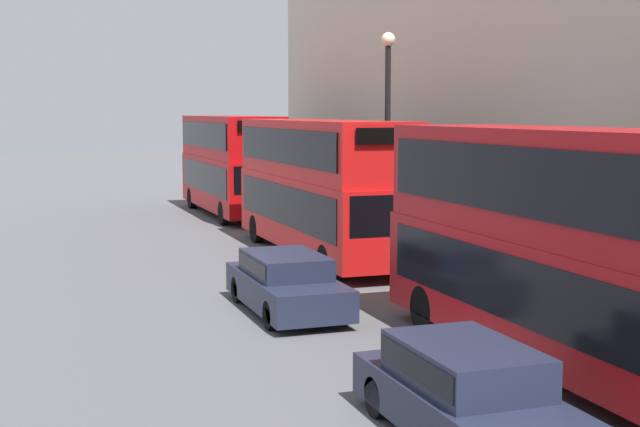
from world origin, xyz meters
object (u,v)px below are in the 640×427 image
(bus_second_in_queue, at_px, (321,182))
(bus_third_in_queue, at_px, (231,161))
(pedestrian, at_px, (356,219))
(bus_leading, at_px, (584,243))
(car_hatchback, at_px, (286,281))
(car_dark_sedan, at_px, (467,391))

(bus_second_in_queue, height_order, bus_third_in_queue, bus_third_in_queue)
(bus_third_in_queue, distance_m, pedestrian, 9.46)
(bus_second_in_queue, distance_m, pedestrian, 4.61)
(bus_leading, relative_size, pedestrian, 6.70)
(bus_second_in_queue, height_order, car_hatchback, bus_second_in_queue)
(bus_leading, distance_m, bus_third_in_queue, 26.29)
(bus_third_in_queue, height_order, car_hatchback, bus_third_in_queue)
(car_dark_sedan, relative_size, car_hatchback, 0.97)
(car_hatchback, bearing_deg, bus_second_in_queue, 64.94)
(car_hatchback, distance_m, pedestrian, 12.25)
(bus_leading, bearing_deg, car_dark_sedan, -148.53)
(car_dark_sedan, bearing_deg, car_hatchback, 90.00)
(bus_leading, relative_size, car_dark_sedan, 2.47)
(bus_leading, relative_size, bus_second_in_queue, 1.02)
(car_dark_sedan, xyz_separation_m, car_hatchback, (-0.00, 8.74, -0.02))
(bus_third_in_queue, bearing_deg, pedestrian, -73.85)
(bus_leading, height_order, bus_second_in_queue, bus_second_in_queue)
(car_dark_sedan, distance_m, car_hatchback, 8.74)
(bus_second_in_queue, bearing_deg, bus_third_in_queue, 90.00)
(bus_third_in_queue, xyz_separation_m, car_dark_sedan, (-3.40, -28.37, -1.72))
(pedestrian, bearing_deg, bus_leading, -98.48)
(bus_second_in_queue, relative_size, bus_third_in_queue, 1.07)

